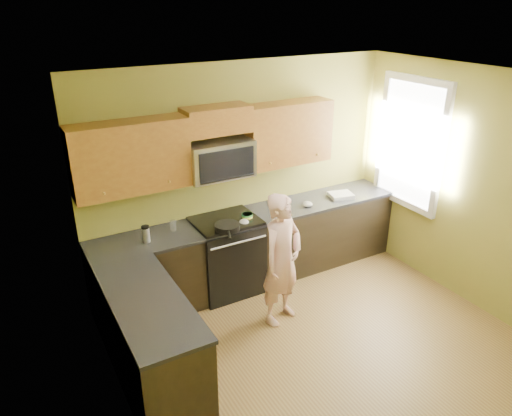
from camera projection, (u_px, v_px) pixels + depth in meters
floor at (336, 358)px, 4.83m from camera, size 4.00×4.00×0.00m
ceiling at (360, 86)px, 3.74m from camera, size 4.00×4.00×0.00m
wall_back at (242, 174)px, 5.88m from camera, size 4.00×0.00×4.00m
wall_left at (125, 304)px, 3.38m from camera, size 0.00×4.00×4.00m
wall_right at (491, 197)px, 5.18m from camera, size 0.00×4.00×4.00m
cabinet_back_run at (254, 249)px, 6.01m from camera, size 4.00×0.60×0.88m
cabinet_left_run at (151, 344)px, 4.37m from camera, size 0.60×1.60×0.88m
countertop_back at (255, 216)px, 5.81m from camera, size 4.00×0.62×0.04m
countertop_left at (147, 301)px, 4.18m from camera, size 0.62×1.60×0.04m
stove at (226, 255)px, 5.79m from camera, size 0.76×0.65×0.95m
microwave at (220, 176)px, 5.50m from camera, size 0.76×0.40×0.42m
upper_cab_left at (134, 191)px, 5.08m from camera, size 1.22×0.33×0.75m
upper_cab_right at (287, 163)px, 5.95m from camera, size 1.12×0.33×0.75m
upper_cab_over_mw at (216, 120)px, 5.26m from camera, size 0.76×0.33×0.30m
window at (411, 144)px, 6.01m from camera, size 0.06×1.06×1.66m
woman at (282, 260)px, 5.13m from camera, size 0.64×0.53×1.51m
frying_pan at (227, 229)px, 5.37m from camera, size 0.45×0.57×0.07m
butter_tub at (247, 220)px, 5.67m from camera, size 0.17×0.17×0.10m
toast_slice at (286, 215)px, 5.78m from camera, size 0.14×0.14×0.01m
napkin_a at (244, 222)px, 5.54m from camera, size 0.11×0.12×0.06m
napkin_b at (308, 204)px, 6.01m from camera, size 0.16×0.17×0.07m
dish_towel at (341, 195)px, 6.30m from camera, size 0.35×0.31×0.05m
travel_mug at (147, 242)px, 5.16m from camera, size 0.11×0.11×0.19m
glass_c at (173, 225)px, 5.39m from camera, size 0.08×0.08×0.12m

